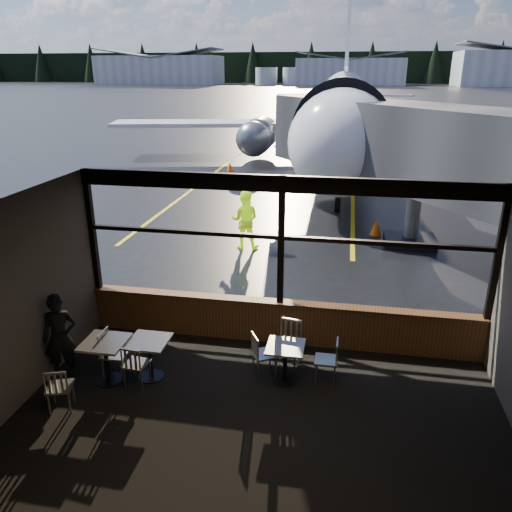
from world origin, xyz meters
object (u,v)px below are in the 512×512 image
(cafe_table_mid, at_px, (150,359))
(ground_crew, at_px, (245,220))
(jet_bridge, at_px, (435,175))
(passenger, at_px, (60,338))
(chair_mid_w, at_px, (115,354))
(chair_near_e, at_px, (326,360))
(chair_near_w, at_px, (265,354))
(cone_wing, at_px, (230,166))
(cone_nose, at_px, (376,227))
(cafe_table_near, at_px, (285,364))
(chair_mid_s, at_px, (137,364))
(cafe_table_left, at_px, (107,361))
(chair_left_s, at_px, (60,387))
(airliner, at_px, (346,68))
(chair_near_n, at_px, (288,346))

(cafe_table_mid, bearing_deg, ground_crew, 87.97)
(jet_bridge, bearing_deg, passenger, -134.27)
(chair_mid_w, xyz_separation_m, passenger, (-0.92, -0.21, 0.37))
(chair_near_e, distance_m, ground_crew, 7.46)
(chair_near_w, xyz_separation_m, passenger, (-3.59, -0.75, 0.40))
(jet_bridge, height_order, cafe_table_mid, jet_bridge)
(ground_crew, relative_size, cone_wing, 3.77)
(ground_crew, bearing_deg, cone_nose, -155.53)
(cafe_table_near, relative_size, ground_crew, 0.40)
(jet_bridge, xyz_separation_m, ground_crew, (-5.49, 0.14, -1.64))
(cafe_table_mid, bearing_deg, cone_nose, 64.82)
(chair_mid_s, height_order, passenger, passenger)
(cafe_table_left, distance_m, chair_left_s, 0.97)
(airliner, bearing_deg, chair_left_s, -99.75)
(chair_near_w, bearing_deg, chair_mid_w, -107.34)
(cafe_table_near, relative_size, cafe_table_mid, 0.95)
(chair_mid_s, bearing_deg, passenger, -173.15)
(chair_mid_w, bearing_deg, chair_near_e, 98.06)
(cafe_table_mid, xyz_separation_m, chair_near_n, (2.43, 0.77, 0.09))
(jet_bridge, bearing_deg, cone_nose, 120.82)
(chair_near_w, bearing_deg, chair_near_n, 100.17)
(cafe_table_mid, height_order, ground_crew, ground_crew)
(chair_mid_w, distance_m, cone_wing, 20.00)
(jet_bridge, xyz_separation_m, cafe_table_left, (-6.47, -7.45, -2.15))
(chair_near_e, relative_size, chair_near_w, 0.97)
(cone_nose, bearing_deg, cone_wing, 126.19)
(chair_near_w, relative_size, chair_left_s, 1.04)
(airliner, distance_m, chair_mid_s, 25.06)
(chair_left_s, xyz_separation_m, cone_nose, (5.55, 10.55, -0.14))
(cafe_table_mid, height_order, chair_left_s, chair_left_s)
(chair_left_s, distance_m, cone_nose, 11.92)
(cafe_table_near, distance_m, passenger, 4.06)
(chair_near_n, relative_size, ground_crew, 0.52)
(airliner, bearing_deg, chair_near_e, -90.05)
(cafe_table_left, height_order, chair_near_n, chair_near_n)
(chair_near_e, bearing_deg, chair_near_w, 91.46)
(chair_mid_s, relative_size, chair_left_s, 1.01)
(airliner, relative_size, chair_near_n, 37.04)
(chair_near_e, xyz_separation_m, chair_mid_w, (-3.80, -0.56, 0.04))
(airliner, bearing_deg, ground_crew, -99.62)
(cafe_table_left, bearing_deg, ground_crew, 82.63)
(cafe_table_near, distance_m, chair_near_e, 0.74)
(jet_bridge, xyz_separation_m, chair_near_w, (-3.71, -6.74, -2.13))
(jet_bridge, xyz_separation_m, chair_near_e, (-2.59, -6.72, -2.14))
(chair_near_n, bearing_deg, chair_near_w, 47.84)
(airliner, relative_size, chair_mid_s, 41.71)
(chair_left_s, bearing_deg, airliner, 62.09)
(chair_mid_w, relative_size, cone_wing, 1.89)
(cafe_table_near, height_order, cone_wing, cafe_table_near)
(chair_near_w, bearing_deg, jet_bridge, 122.57)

